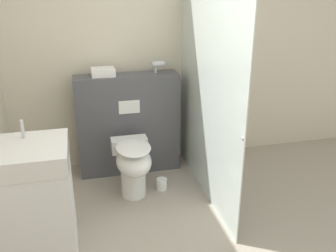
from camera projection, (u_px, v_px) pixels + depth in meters
The scene contains 8 objects.
wall_back at pixel (139, 55), 4.09m from camera, with size 8.00×0.06×2.50m.
partition_panel at pixel (128, 124), 4.10m from camera, with size 1.10×0.28×1.10m.
shower_glass at pixel (207, 100), 3.50m from camera, with size 0.04×1.72×1.96m.
toilet at pixel (133, 164), 3.63m from camera, with size 0.36×0.60×0.58m.
sink_vanity at pixel (31, 205), 2.77m from camera, with size 0.62×0.54×1.10m.
hair_drier at pixel (159, 65), 3.95m from camera, with size 0.16×0.06×0.12m.
folded_towel at pixel (103, 72), 3.84m from camera, with size 0.24×0.19×0.08m.
spare_toilet_roll at pixel (162, 184), 3.87m from camera, with size 0.11×0.11×0.11m.
Camera 1 is at (-0.66, -2.08, 2.06)m, focal length 40.00 mm.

